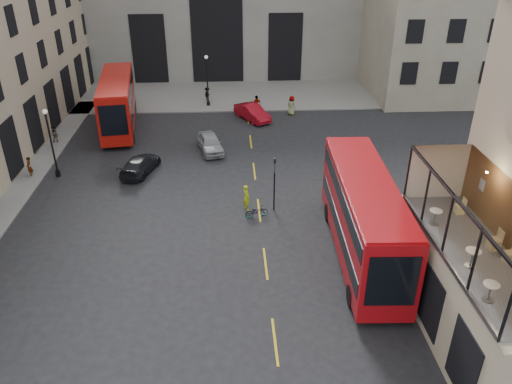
{
  "coord_description": "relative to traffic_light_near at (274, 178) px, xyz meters",
  "views": [
    {
      "loc": [
        -3.83,
        -16.89,
        16.96
      ],
      "look_at": [
        -2.37,
        9.02,
        3.0
      ],
      "focal_mm": 35.0,
      "sensor_mm": 36.0,
      "label": 1
    }
  ],
  "objects": [
    {
      "name": "cyclist",
      "position": [
        -1.84,
        0.18,
        -1.52
      ],
      "size": [
        0.64,
        0.77,
        1.8
      ],
      "primitive_type": "imported",
      "rotation": [
        0.0,
        0.0,
        1.94
      ],
      "color": "#BDD716",
      "rests_on": "ground"
    },
    {
      "name": "cafe_chair_c",
      "position": [
        8.4,
        -11.68,
        2.46
      ],
      "size": [
        0.48,
        0.48,
        0.94
      ],
      "color": "tan",
      "rests_on": "cafe_floor"
    },
    {
      "name": "pedestrian_a",
      "position": [
        -18.0,
        12.44,
        -1.62
      ],
      "size": [
        0.81,
        0.64,
        1.61
      ],
      "primitive_type": "imported",
      "rotation": [
        0.0,
        0.0,
        -0.04
      ],
      "color": "gray",
      "rests_on": "ground"
    },
    {
      "name": "host_frontage",
      "position": [
        7.5,
        -12.0,
        -0.17
      ],
      "size": [
        3.0,
        11.0,
        4.5
      ],
      "primitive_type": "cube",
      "color": "#C1AC91",
      "rests_on": "ground"
    },
    {
      "name": "pedestrian_d",
      "position": [
        3.42,
        18.87,
        -1.46
      ],
      "size": [
        1.1,
        1.1,
        1.94
      ],
      "primitive_type": "imported",
      "rotation": [
        0.0,
        0.0,
        2.36
      ],
      "color": "gray",
      "rests_on": "ground"
    },
    {
      "name": "street_lamp_b",
      "position": [
        -5.0,
        22.0,
        -0.03
      ],
      "size": [
        0.36,
        0.36,
        5.33
      ],
      "color": "black",
      "rests_on": "ground"
    },
    {
      "name": "cafe_chair_b",
      "position": [
        8.64,
        -12.6,
        2.43
      ],
      "size": [
        0.47,
        0.47,
        0.83
      ],
      "color": "tan",
      "rests_on": "cafe_floor"
    },
    {
      "name": "bicycle",
      "position": [
        -1.21,
        -0.84,
        -2.03
      ],
      "size": [
        1.59,
        0.87,
        0.79
      ],
      "primitive_type": "imported",
      "rotation": [
        0.0,
        0.0,
        1.81
      ],
      "color": "gray",
      "rests_on": "ground"
    },
    {
      "name": "car_c",
      "position": [
        -9.78,
        6.33,
        -1.77
      ],
      "size": [
        3.06,
        4.87,
        1.31
      ],
      "primitive_type": "imported",
      "rotation": [
        0.0,
        0.0,
        2.85
      ],
      "color": "black",
      "rests_on": "ground"
    },
    {
      "name": "pedestrian_e",
      "position": [
        -18.0,
        5.99,
        -1.62
      ],
      "size": [
        0.53,
        0.67,
        1.62
      ],
      "primitive_type": "imported",
      "rotation": [
        0.0,
        0.0,
        4.98
      ],
      "color": "gray",
      "rests_on": "ground"
    },
    {
      "name": "car_b",
      "position": [
        -0.57,
        17.61,
        -1.67
      ],
      "size": [
        3.67,
        4.78,
        1.51
      ],
      "primitive_type": "imported",
      "rotation": [
        0.0,
        0.0,
        0.52
      ],
      "color": "maroon",
      "rests_on": "ground"
    },
    {
      "name": "cafe_table_far",
      "position": [
        6.59,
        -9.55,
        2.66
      ],
      "size": [
        0.58,
        0.58,
        0.73
      ],
      "color": "silver",
      "rests_on": "cafe_floor"
    },
    {
      "name": "cafe_chair_d",
      "position": [
        8.19,
        -8.65,
        2.42
      ],
      "size": [
        0.41,
        0.41,
        0.8
      ],
      "color": "#DBC57E",
      "rests_on": "cafe_floor"
    },
    {
      "name": "pedestrian_b",
      "position": [
        -5.13,
        23.58,
        -1.64
      ],
      "size": [
        0.89,
        1.15,
        1.56
      ],
      "primitive_type": "imported",
      "rotation": [
        0.0,
        0.0,
        1.22
      ],
      "color": "gray",
      "rests_on": "ground"
    },
    {
      "name": "pavement_far",
      "position": [
        -5.0,
        26.0,
        -2.36
      ],
      "size": [
        40.0,
        12.0,
        0.12
      ],
      "primitive_type": "cube",
      "color": "slate",
      "rests_on": "ground"
    },
    {
      "name": "bus_far",
      "position": [
        -13.12,
        16.28,
        0.23
      ],
      "size": [
        4.25,
        12.08,
        4.72
      ],
      "color": "#B8120C",
      "rests_on": "ground"
    },
    {
      "name": "street_lamp_a",
      "position": [
        -16.0,
        6.0,
        -0.03
      ],
      "size": [
        0.36,
        0.36,
        5.33
      ],
      "color": "black",
      "rests_on": "ground"
    },
    {
      "name": "cafe_table_mid",
      "position": [
        6.87,
        -12.86,
        2.69
      ],
      "size": [
        0.63,
        0.63,
        0.78
      ],
      "color": "beige",
      "rests_on": "cafe_floor"
    },
    {
      "name": "traffic_light_near",
      "position": [
        0.0,
        0.0,
        0.0
      ],
      "size": [
        0.16,
        0.2,
        3.8
      ],
      "color": "black",
      "rests_on": "ground"
    },
    {
      "name": "cafe_floor",
      "position": [
        7.5,
        -12.0,
        2.12
      ],
      "size": [
        3.0,
        10.0,
        0.1
      ],
      "primitive_type": "cube",
      "color": "slate",
      "rests_on": "host_frontage"
    },
    {
      "name": "traffic_light_far",
      "position": [
        -14.0,
        16.0,
        0.0
      ],
      "size": [
        0.16,
        0.2,
        3.8
      ],
      "color": "black",
      "rests_on": "ground"
    },
    {
      "name": "car_a",
      "position": [
        -4.5,
        10.13,
        -1.69
      ],
      "size": [
        2.64,
        4.59,
        1.47
      ],
      "primitive_type": "imported",
      "rotation": [
        0.0,
        0.0,
        0.22
      ],
      "color": "#95999D",
      "rests_on": "ground"
    },
    {
      "name": "pedestrian_c",
      "position": [
        -0.05,
        19.36,
        -1.47
      ],
      "size": [
        1.19,
        0.99,
        1.9
      ],
      "primitive_type": "imported",
      "rotation": [
        0.0,
        0.0,
        3.71
      ],
      "color": "gray",
      "rests_on": "ground"
    },
    {
      "name": "ground",
      "position": [
        1.0,
        -12.0,
        -2.42
      ],
      "size": [
        140.0,
        140.0,
        0.0
      ],
      "primitive_type": "plane",
      "color": "black",
      "rests_on": "ground"
    },
    {
      "name": "cafe_table_near",
      "position": [
        6.62,
        -14.93,
        2.67
      ],
      "size": [
        0.6,
        0.6,
        0.75
      ],
      "color": "silver",
      "rests_on": "cafe_floor"
    },
    {
      "name": "bus_near",
      "position": [
        4.5,
        -5.43,
        0.33
      ],
      "size": [
        3.33,
        12.41,
        4.91
      ],
      "color": "#AA0B11",
      "rests_on": "ground"
    }
  ]
}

